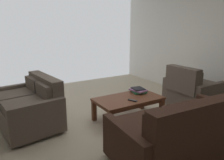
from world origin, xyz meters
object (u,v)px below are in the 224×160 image
object	(u,v)px
armchair_side	(191,91)
tv_remote	(133,100)
loveseat_near	(29,106)
sofa_main	(184,131)
coffee_table	(128,101)
book_stack	(138,90)

from	to	relation	value
armchair_side	tv_remote	size ratio (longest dim) A/B	5.45
loveseat_near	armchair_side	xyz separation A→B (m)	(-2.89, 0.83, 0.01)
sofa_main	coffee_table	distance (m)	1.25
sofa_main	armchair_side	world-z (taller)	armchair_side
sofa_main	tv_remote	size ratio (longest dim) A/B	10.73
coffee_table	armchair_side	world-z (taller)	armchair_side
coffee_table	book_stack	distance (m)	0.38
sofa_main	coffee_table	bearing A→B (deg)	-93.31
sofa_main	tv_remote	world-z (taller)	sofa_main
sofa_main	loveseat_near	xyz separation A→B (m)	(1.43, -1.89, -0.00)
sofa_main	coffee_table	size ratio (longest dim) A/B	1.54
coffee_table	tv_remote	distance (m)	0.18
book_stack	loveseat_near	bearing A→B (deg)	-15.02
armchair_side	sofa_main	bearing A→B (deg)	35.84
tv_remote	book_stack	bearing A→B (deg)	-139.53
book_stack	tv_remote	bearing A→B (deg)	40.47
coffee_table	tv_remote	bearing A→B (deg)	77.38
coffee_table	armchair_side	distance (m)	1.40
armchair_side	tv_remote	xyz separation A→B (m)	(1.43, -0.03, 0.05)
loveseat_near	tv_remote	size ratio (longest dim) A/B	8.12
armchair_side	tv_remote	distance (m)	1.43
sofa_main	armchair_side	distance (m)	1.80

